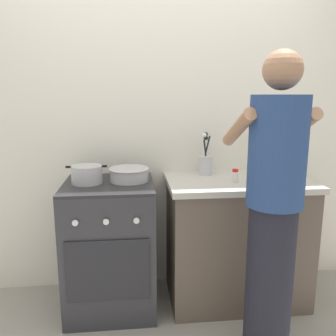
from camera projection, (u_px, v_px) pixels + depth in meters
ground at (163, 313)px, 2.42m from camera, size 6.00×6.00×0.00m
back_wall at (182, 126)px, 2.67m from camera, size 3.20×0.10×2.50m
countertop at (236, 240)px, 2.53m from camera, size 1.00×0.60×0.90m
stove_range at (111, 246)px, 2.43m from camera, size 0.60×0.62×0.90m
pot at (87, 174)px, 2.32m from camera, size 0.27×0.20×0.12m
mixing_bowl at (129, 174)px, 2.39m from camera, size 0.28×0.28×0.09m
utensil_crock at (205, 163)px, 2.58m from camera, size 0.10×0.10×0.31m
spice_bottle at (235, 176)px, 2.37m from camera, size 0.04×0.04×0.09m
oil_bottle at (273, 163)px, 2.47m from camera, size 0.06×0.06×0.25m
person at (273, 212)px, 1.88m from camera, size 0.41×0.50×1.70m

